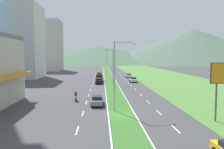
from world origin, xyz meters
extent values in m
plane|color=#424244|center=(0.00, 0.00, 0.00)|extent=(600.00, 600.00, 0.00)
cube|color=#387028|center=(0.00, 60.00, 0.03)|extent=(3.20, 240.00, 0.06)
cube|color=#518438|center=(20.60, 60.00, 0.03)|extent=(24.00, 240.00, 0.06)
cube|color=silver|center=(-5.10, -5.74, 0.01)|extent=(0.16, 2.80, 0.01)
cube|color=silver|center=(-5.10, 1.39, 0.01)|extent=(0.16, 2.80, 0.01)
cube|color=silver|center=(-5.10, 8.52, 0.01)|extent=(0.16, 2.80, 0.01)
cube|color=silver|center=(-5.10, 15.65, 0.01)|extent=(0.16, 2.80, 0.01)
cube|color=silver|center=(-5.10, 22.78, 0.01)|extent=(0.16, 2.80, 0.01)
cube|color=silver|center=(-5.10, 29.92, 0.01)|extent=(0.16, 2.80, 0.01)
cube|color=silver|center=(-5.10, 37.05, 0.01)|extent=(0.16, 2.80, 0.01)
cube|color=silver|center=(-5.10, 44.18, 0.01)|extent=(0.16, 2.80, 0.01)
cube|color=silver|center=(-5.10, 51.31, 0.01)|extent=(0.16, 2.80, 0.01)
cube|color=silver|center=(-5.10, 58.44, 0.01)|extent=(0.16, 2.80, 0.01)
cube|color=silver|center=(-5.10, 65.57, 0.01)|extent=(0.16, 2.80, 0.01)
cube|color=silver|center=(-5.10, 72.70, 0.01)|extent=(0.16, 2.80, 0.01)
cube|color=silver|center=(-5.10, 79.83, 0.01)|extent=(0.16, 2.80, 0.01)
cube|color=silver|center=(5.10, -5.74, 0.01)|extent=(0.16, 2.80, 0.01)
cube|color=silver|center=(5.10, 1.39, 0.01)|extent=(0.16, 2.80, 0.01)
cube|color=silver|center=(5.10, 8.52, 0.01)|extent=(0.16, 2.80, 0.01)
cube|color=silver|center=(5.10, 15.65, 0.01)|extent=(0.16, 2.80, 0.01)
cube|color=silver|center=(5.10, 22.78, 0.01)|extent=(0.16, 2.80, 0.01)
cube|color=silver|center=(5.10, 29.92, 0.01)|extent=(0.16, 2.80, 0.01)
cube|color=silver|center=(5.10, 37.05, 0.01)|extent=(0.16, 2.80, 0.01)
cube|color=silver|center=(5.10, 44.18, 0.01)|extent=(0.16, 2.80, 0.01)
cube|color=silver|center=(5.10, 51.31, 0.01)|extent=(0.16, 2.80, 0.01)
cube|color=silver|center=(5.10, 58.44, 0.01)|extent=(0.16, 2.80, 0.01)
cube|color=silver|center=(5.10, 65.57, 0.01)|extent=(0.16, 2.80, 0.01)
cube|color=silver|center=(5.10, 72.70, 0.01)|extent=(0.16, 2.80, 0.01)
cube|color=silver|center=(5.10, 79.83, 0.01)|extent=(0.16, 2.80, 0.01)
cube|color=silver|center=(-1.75, 60.00, 0.01)|extent=(0.16, 240.00, 0.01)
cube|color=silver|center=(1.75, 60.00, 0.01)|extent=(0.16, 240.00, 0.01)
cube|color=orange|center=(-16.29, 2.94, 4.64)|extent=(2.82, 19.08, 0.65)
cube|color=silver|center=(-31.04, 52.64, 12.55)|extent=(14.61, 14.61, 25.10)
cylinder|color=beige|center=(-31.04, 52.64, 26.46)|extent=(7.11, 7.11, 2.71)
cube|color=#B7B2A8|center=(-30.79, 92.99, 12.99)|extent=(14.24, 14.24, 25.98)
cone|color=#47664C|center=(-74.93, 281.81, 10.53)|extent=(228.79, 228.79, 21.05)
cone|color=#47664C|center=(-6.26, 252.13, 10.07)|extent=(205.81, 205.81, 20.14)
cone|color=#516B56|center=(100.94, 231.34, 19.27)|extent=(204.96, 204.96, 38.53)
cylinder|color=#99999E|center=(-0.84, 2.46, 4.79)|extent=(0.18, 0.18, 9.59)
cylinder|color=#99999E|center=(0.52, 2.59, 9.44)|extent=(2.73, 0.36, 0.10)
ellipsoid|color=silver|center=(1.88, 2.72, 9.24)|extent=(0.56, 0.28, 0.20)
cylinder|color=#99999E|center=(0.48, 33.63, 4.67)|extent=(0.18, 0.18, 9.35)
cylinder|color=#99999E|center=(-0.99, 33.69, 9.20)|extent=(2.95, 0.22, 0.10)
ellipsoid|color=silver|center=(-2.47, 33.75, 9.00)|extent=(0.56, 0.28, 0.20)
cylinder|color=#99999E|center=(-0.41, 64.80, 5.32)|extent=(0.18, 0.18, 10.64)
cylinder|color=#99999E|center=(1.06, 64.66, 10.49)|extent=(2.95, 0.37, 0.10)
ellipsoid|color=silver|center=(2.53, 64.53, 10.29)|extent=(0.56, 0.28, 0.20)
cylinder|color=#4C4C51|center=(10.52, -3.34, 2.26)|extent=(0.20, 0.20, 4.52)
cube|color=black|center=(-3.33, 34.18, 0.69)|extent=(1.83, 4.09, 0.75)
cube|color=black|center=(-3.33, 34.02, 1.32)|extent=(1.57, 1.80, 0.51)
cylinder|color=black|center=(-4.21, 35.45, 0.32)|extent=(0.22, 0.64, 0.64)
cylinder|color=black|center=(-2.46, 35.45, 0.32)|extent=(0.22, 0.64, 0.64)
cylinder|color=black|center=(-4.21, 32.92, 0.32)|extent=(0.22, 0.64, 0.64)
cylinder|color=black|center=(-2.46, 32.92, 0.32)|extent=(0.22, 0.64, 0.64)
cube|color=slate|center=(-3.30, 6.51, 0.65)|extent=(1.74, 4.76, 0.65)
cube|color=black|center=(-3.30, 6.32, 1.23)|extent=(1.49, 2.09, 0.51)
cylinder|color=black|center=(-4.13, 7.99, 0.32)|extent=(0.22, 0.64, 0.64)
cylinder|color=black|center=(-2.47, 7.99, 0.32)|extent=(0.22, 0.64, 0.64)
cylinder|color=black|center=(-4.13, 5.04, 0.32)|extent=(0.22, 0.64, 0.64)
cylinder|color=black|center=(-2.47, 5.04, 0.32)|extent=(0.22, 0.64, 0.64)
cube|color=black|center=(-3.53, 57.39, 0.68)|extent=(1.73, 4.39, 0.73)
cube|color=black|center=(-3.53, 57.21, 1.30)|extent=(1.49, 1.93, 0.49)
cylinder|color=black|center=(-4.36, 58.75, 0.32)|extent=(0.22, 0.64, 0.64)
cylinder|color=black|center=(-2.70, 58.75, 0.32)|extent=(0.22, 0.64, 0.64)
cylinder|color=black|center=(-4.36, 56.02, 0.32)|extent=(0.22, 0.64, 0.64)
cylinder|color=black|center=(-2.70, 56.02, 0.32)|extent=(0.22, 0.64, 0.64)
cube|color=silver|center=(6.65, 38.00, 0.64)|extent=(1.85, 4.36, 0.64)
cube|color=black|center=(6.65, 38.17, 1.21)|extent=(1.59, 1.92, 0.50)
cylinder|color=black|center=(7.54, 36.65, 0.32)|extent=(0.22, 0.64, 0.64)
cylinder|color=black|center=(5.76, 36.65, 0.32)|extent=(0.22, 0.64, 0.64)
cylinder|color=black|center=(7.54, 39.35, 0.32)|extent=(0.22, 0.64, 0.64)
cylinder|color=black|center=(5.76, 39.35, 0.32)|extent=(0.22, 0.64, 0.64)
cube|color=silver|center=(6.94, 52.03, 0.67)|extent=(1.76, 4.12, 0.70)
cube|color=black|center=(6.94, 52.19, 1.25)|extent=(1.51, 1.81, 0.47)
cylinder|color=black|center=(7.79, 50.75, 0.32)|extent=(0.22, 0.64, 0.64)
cylinder|color=black|center=(6.10, 50.75, 0.32)|extent=(0.22, 0.64, 0.64)
cylinder|color=black|center=(7.79, 53.31, 0.32)|extent=(0.22, 0.64, 0.64)
cylinder|color=black|center=(6.10, 53.31, 0.32)|extent=(0.22, 0.64, 0.64)
cube|color=maroon|center=(-3.32, 40.68, 0.80)|extent=(2.00, 5.40, 0.80)
cube|color=black|center=(-3.32, 42.28, 1.60)|extent=(1.84, 2.00, 0.80)
cube|color=maroon|center=(-4.26, 39.58, 1.42)|extent=(0.10, 3.20, 0.44)
cube|color=maroon|center=(-2.38, 39.58, 1.42)|extent=(0.10, 3.20, 0.44)
cube|color=maroon|center=(-3.32, 38.03, 1.42)|extent=(1.84, 0.10, 0.44)
cylinder|color=black|center=(-4.28, 42.30, 0.40)|extent=(0.26, 0.80, 0.80)
cylinder|color=black|center=(-2.36, 42.30, 0.40)|extent=(0.26, 0.80, 0.80)
cylinder|color=black|center=(-4.28, 39.06, 0.40)|extent=(0.26, 0.80, 0.80)
cylinder|color=black|center=(-2.36, 39.06, 0.40)|extent=(0.26, 0.80, 0.80)
cylinder|color=black|center=(-6.93, 10.51, 0.30)|extent=(0.10, 0.60, 0.60)
cylinder|color=black|center=(-6.93, 9.11, 0.30)|extent=(0.12, 0.60, 0.60)
cube|color=slate|center=(-6.93, 9.81, 0.47)|extent=(0.20, 1.12, 0.25)
ellipsoid|color=slate|center=(-6.93, 10.01, 0.83)|extent=(0.24, 0.44, 0.24)
cube|color=maroon|center=(-6.93, 9.71, 1.20)|extent=(0.36, 0.28, 0.70)
sphere|color=silver|center=(-6.93, 9.76, 1.67)|extent=(0.26, 0.26, 0.26)
camera|label=1|loc=(-2.58, -28.92, 7.55)|focal=37.03mm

